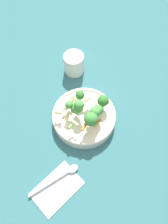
% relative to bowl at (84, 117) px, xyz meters
% --- Properties ---
extents(ground_plane, '(3.00, 3.00, 0.00)m').
position_rel_bowl_xyz_m(ground_plane, '(0.00, 0.00, -0.03)').
color(ground_plane, '#2D6066').
extents(bowl, '(0.23, 0.23, 0.05)m').
position_rel_bowl_xyz_m(bowl, '(0.00, 0.00, 0.00)').
color(bowl, silver).
rests_on(bowl, ground_plane).
extents(pasta_salad, '(0.16, 0.19, 0.08)m').
position_rel_bowl_xyz_m(pasta_salad, '(0.01, 0.01, 0.07)').
color(pasta_salad, '#8CB766').
rests_on(pasta_salad, bowl).
extents(cup, '(0.08, 0.08, 0.09)m').
position_rel_bowl_xyz_m(cup, '(-0.23, 0.07, 0.02)').
color(cup, silver).
rests_on(cup, ground_plane).
extents(napkin, '(0.14, 0.18, 0.01)m').
position_rel_bowl_xyz_m(napkin, '(0.18, -0.19, -0.02)').
color(napkin, '#B2BCC6').
rests_on(napkin, ground_plane).
extents(spoon, '(0.03, 0.18, 0.01)m').
position_rel_bowl_xyz_m(spoon, '(0.15, -0.15, -0.01)').
color(spoon, silver).
rests_on(spoon, napkin).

